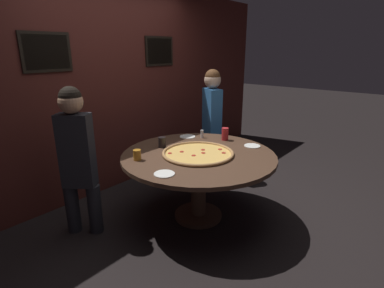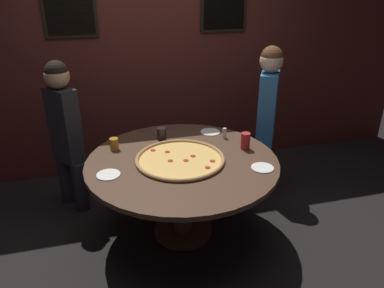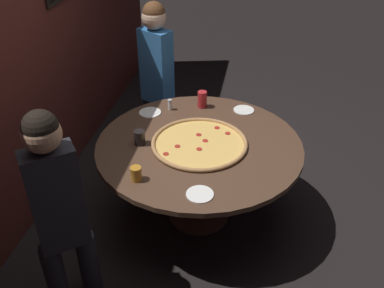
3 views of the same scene
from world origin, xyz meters
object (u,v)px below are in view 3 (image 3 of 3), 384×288
at_px(giant_pizza, 199,143).
at_px(diner_side_left, 156,70).
at_px(white_plate_near_front, 244,110).
at_px(dining_table, 199,157).
at_px(drink_cup_front_edge, 140,137).
at_px(drink_cup_beside_pizza, 202,99).
at_px(condiment_shaker, 170,105).
at_px(white_plate_right_side, 150,112).
at_px(drink_cup_near_left, 136,174).
at_px(white_plate_beside_cup, 200,194).
at_px(diner_far_right, 57,203).

bearing_deg(giant_pizza, diner_side_left, 29.60).
bearing_deg(giant_pizza, white_plate_near_front, -26.20).
bearing_deg(dining_table, diner_side_left, 29.81).
height_order(drink_cup_front_edge, white_plate_near_front, drink_cup_front_edge).
height_order(dining_table, diner_side_left, diner_side_left).
distance_m(drink_cup_beside_pizza, condiment_shaker, 0.29).
bearing_deg(white_plate_right_side, drink_cup_near_left, -170.91).
height_order(white_plate_beside_cup, diner_side_left, diner_side_left).
distance_m(white_plate_near_front, white_plate_right_side, 0.82).
bearing_deg(giant_pizza, white_plate_right_side, 50.25).
height_order(white_plate_beside_cup, condiment_shaker, condiment_shaker).
distance_m(dining_table, diner_side_left, 1.22).
relative_size(white_plate_beside_cup, diner_side_left, 0.12).
xyz_separation_m(drink_cup_beside_pizza, diner_far_right, (-1.54, 0.65, 0.02)).
relative_size(condiment_shaker, diner_far_right, 0.07).
relative_size(drink_cup_near_left, white_plate_beside_cup, 0.57).
distance_m(giant_pizza, drink_cup_beside_pizza, 0.61).
xyz_separation_m(dining_table, drink_cup_front_edge, (-0.09, 0.45, 0.19)).
bearing_deg(condiment_shaker, dining_table, -145.27).
xyz_separation_m(drink_cup_beside_pizza, diner_side_left, (0.44, 0.52, 0.05)).
distance_m(white_plate_beside_cup, diner_far_right, 0.89).
height_order(drink_cup_near_left, drink_cup_front_edge, drink_cup_front_edge).
height_order(drink_cup_near_left, white_plate_beside_cup, drink_cup_near_left).
relative_size(white_plate_near_front, white_plate_right_side, 0.94).
distance_m(drink_cup_beside_pizza, white_plate_right_side, 0.47).
relative_size(dining_table, drink_cup_beside_pizza, 10.76).
bearing_deg(drink_cup_beside_pizza, white_plate_beside_cup, -171.83).
height_order(dining_table, white_plate_right_side, white_plate_right_side).
height_order(drink_cup_beside_pizza, drink_cup_front_edge, drink_cup_beside_pizza).
distance_m(white_plate_right_side, diner_side_left, 0.65).
xyz_separation_m(dining_table, white_plate_right_side, (0.40, 0.50, 0.13)).
height_order(white_plate_right_side, diner_side_left, diner_side_left).
relative_size(giant_pizza, diner_far_right, 0.51).
relative_size(drink_cup_near_left, condiment_shaker, 1.08).
relative_size(dining_table, giant_pizza, 2.15).
xyz_separation_m(drink_cup_near_left, condiment_shaker, (1.02, -0.01, -0.00)).
relative_size(giant_pizza, drink_cup_front_edge, 6.44).
height_order(dining_table, drink_cup_front_edge, drink_cup_front_edge).
height_order(giant_pizza, white_plate_right_side, giant_pizza).
bearing_deg(white_plate_beside_cup, giant_pizza, 9.43).
distance_m(drink_cup_beside_pizza, white_plate_beside_cup, 1.21).
xyz_separation_m(dining_table, giant_pizza, (-0.02, -0.01, 0.14)).
relative_size(drink_cup_front_edge, diner_far_right, 0.08).
distance_m(giant_pizza, white_plate_right_side, 0.65).
distance_m(drink_cup_near_left, drink_cup_front_edge, 0.45).
height_order(dining_table, drink_cup_beside_pizza, drink_cup_beside_pizza).
relative_size(diner_side_left, diner_far_right, 1.04).
xyz_separation_m(giant_pizza, white_plate_right_side, (0.42, 0.50, -0.01)).
bearing_deg(drink_cup_beside_pizza, diner_side_left, 49.60).
xyz_separation_m(dining_table, white_plate_beside_cup, (-0.61, -0.10, 0.13)).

